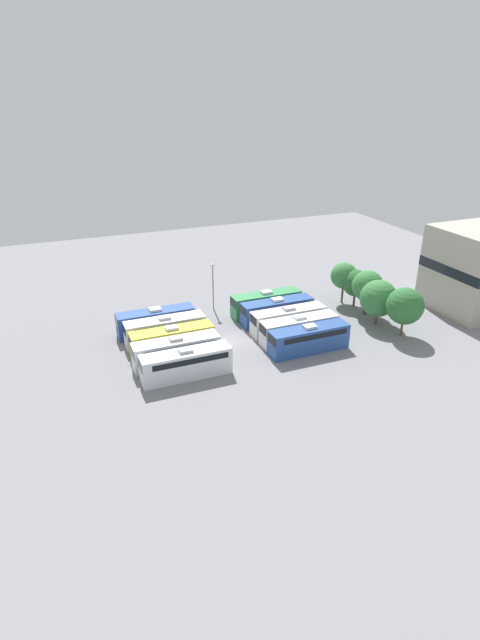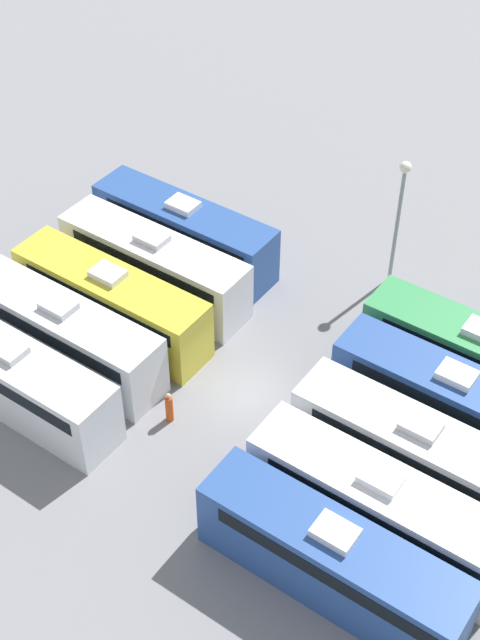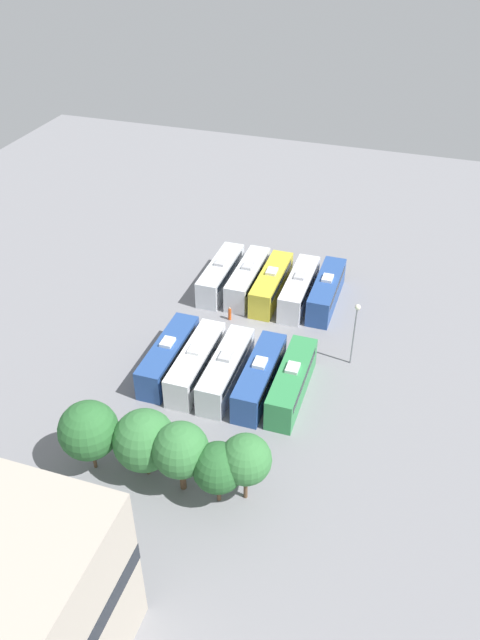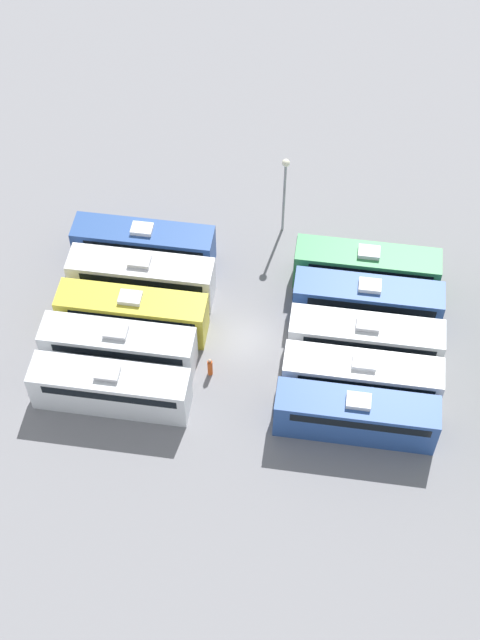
{
  "view_description": "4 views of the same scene",
  "coord_description": "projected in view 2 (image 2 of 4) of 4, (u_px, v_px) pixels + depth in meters",
  "views": [
    {
      "loc": [
        56.36,
        -21.78,
        30.82
      ],
      "look_at": [
        -1.54,
        1.91,
        2.18
      ],
      "focal_mm": 28.0,
      "sensor_mm": 36.0,
      "label": 1
    },
    {
      "loc": [
        23.5,
        16.14,
        30.97
      ],
      "look_at": [
        -1.1,
        -1.24,
        3.26
      ],
      "focal_mm": 50.0,
      "sensor_mm": 36.0,
      "label": 2
    },
    {
      "loc": [
        -15.95,
        53.22,
        42.21
      ],
      "look_at": [
        1.11,
        1.02,
        2.49
      ],
      "focal_mm": 35.0,
      "sensor_mm": 36.0,
      "label": 3
    },
    {
      "loc": [
        38.02,
        5.09,
        52.33
      ],
      "look_at": [
        0.31,
        -0.33,
        2.64
      ],
      "focal_mm": 50.0,
      "sensor_mm": 36.0,
      "label": 4
    }
  ],
  "objects": [
    {
      "name": "worker_person",
      "position": [
        169.0,
        408.0,
        40.26
      ],
      "size": [
        0.36,
        0.36,
        1.7
      ],
      "color": "#CC4C19",
      "rests_on": "ground_plane"
    },
    {
      "name": "bus_3",
      "position": [
        64.0,
        333.0,
        42.36
      ],
      "size": [
        2.64,
        10.78,
        3.71
      ],
      "color": "silver",
      "rests_on": "ground_plane"
    },
    {
      "name": "bus_2",
      "position": [
        112.0,
        300.0,
        44.08
      ],
      "size": [
        2.64,
        10.78,
        3.71
      ],
      "color": "gold",
      "rests_on": "ground_plane"
    },
    {
      "name": "bus_0",
      "position": [
        185.0,
        231.0,
        48.29
      ],
      "size": [
        2.64,
        10.78,
        3.71
      ],
      "color": "#284C93",
      "rests_on": "ground_plane"
    },
    {
      "name": "bus_9",
      "position": [
        333.0,
        559.0,
        33.29
      ],
      "size": [
        2.64,
        10.78,
        3.71
      ],
      "color": "#284C93",
      "rests_on": "ground_plane"
    },
    {
      "name": "bus_4",
      "position": [
        15.0,
        377.0,
        40.21
      ],
      "size": [
        2.64,
        10.78,
        3.71
      ],
      "color": "silver",
      "rests_on": "ground_plane"
    },
    {
      "name": "ground_plane",
      "position": [
        248.0,
        394.0,
        41.94
      ],
      "size": [
        122.97,
        122.97,
        0.0
      ],
      "primitive_type": "plane",
      "color": "gray"
    },
    {
      "name": "bus_8",
      "position": [
        377.0,
        505.0,
        35.07
      ],
      "size": [
        2.64,
        10.78,
        3.71
      ],
      "color": "silver",
      "rests_on": "ground_plane"
    },
    {
      "name": "bus_5",
      "position": [
        476.0,
        357.0,
        41.13
      ],
      "size": [
        2.64,
        10.78,
        3.71
      ],
      "color": "#338C4C",
      "rests_on": "ground_plane"
    },
    {
      "name": "bus_1",
      "position": [
        155.0,
        264.0,
        46.16
      ],
      "size": [
        2.64,
        10.78,
        3.71
      ],
      "color": "white",
      "rests_on": "ground_plane"
    },
    {
      "name": "light_pole",
      "position": [
        400.0,
        202.0,
        44.69
      ],
      "size": [
        0.6,
        0.6,
        7.43
      ],
      "color": "gray",
      "rests_on": "ground_plane"
    },
    {
      "name": "bus_6",
      "position": [
        451.0,
        402.0,
        39.11
      ],
      "size": [
        2.64,
        10.78,
        3.71
      ],
      "color": "#284C93",
      "rests_on": "ground_plane"
    },
    {
      "name": "bus_7",
      "position": [
        416.0,
        453.0,
        36.99
      ],
      "size": [
        2.64,
        10.78,
        3.71
      ],
      "color": "silver",
      "rests_on": "ground_plane"
    }
  ]
}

